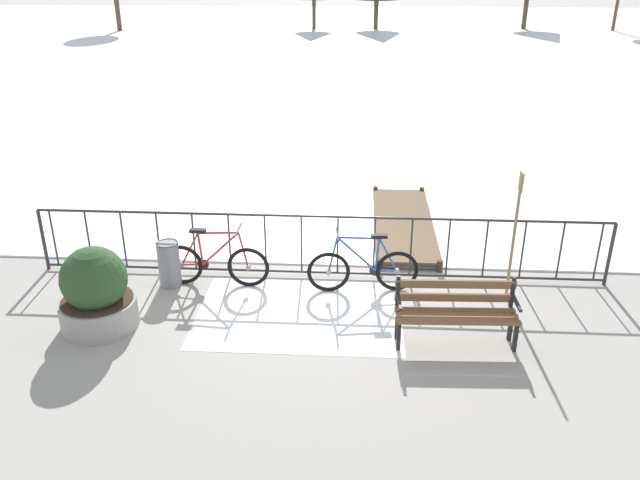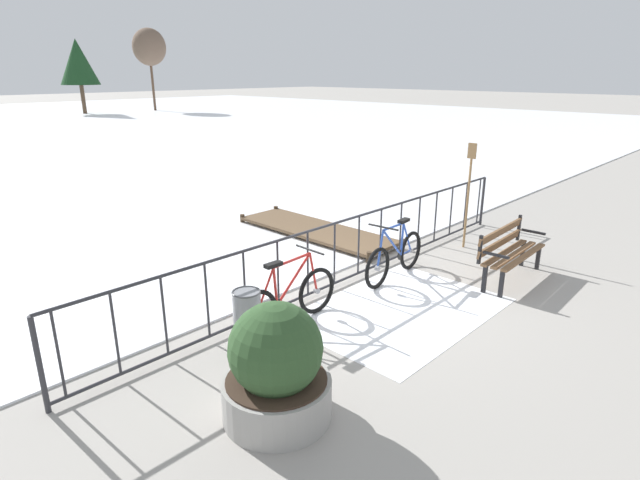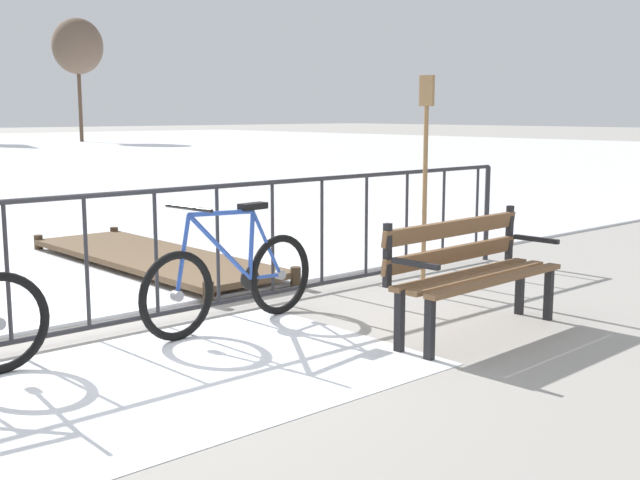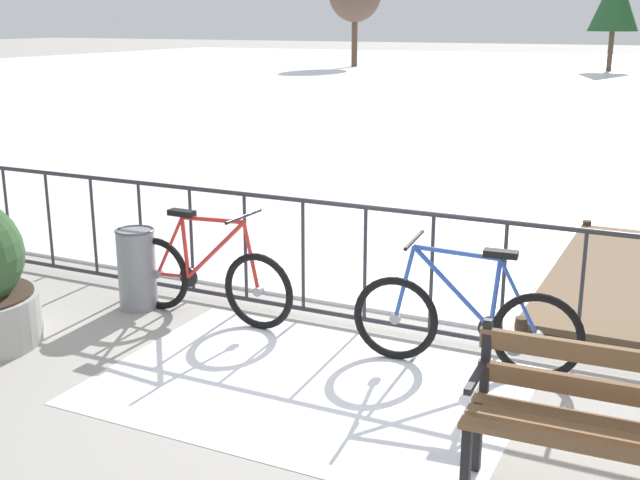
% 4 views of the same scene
% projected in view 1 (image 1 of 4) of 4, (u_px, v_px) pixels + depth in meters
% --- Properties ---
extents(ground_plane, '(160.00, 160.00, 0.00)m').
position_uv_depth(ground_plane, '(320.00, 277.00, 10.43)').
color(ground_plane, '#9E9991').
extents(frozen_pond, '(80.00, 56.00, 0.03)m').
position_uv_depth(frozen_pond, '(351.00, 45.00, 36.29)').
color(frozen_pond, white).
rests_on(frozen_pond, ground).
extents(snow_patch, '(2.96, 2.07, 0.01)m').
position_uv_depth(snow_patch, '(299.00, 314.00, 9.34)').
color(snow_patch, white).
rests_on(snow_patch, ground).
extents(railing_fence, '(9.06, 0.06, 1.07)m').
position_uv_depth(railing_fence, '(320.00, 245.00, 10.20)').
color(railing_fence, '#2D2D33').
rests_on(railing_fence, ground).
extents(bicycle_near_railing, '(1.71, 0.52, 0.97)m').
position_uv_depth(bicycle_near_railing, '(363.00, 269.00, 9.84)').
color(bicycle_near_railing, black).
rests_on(bicycle_near_railing, ground).
extents(bicycle_second, '(1.71, 0.52, 0.97)m').
position_uv_depth(bicycle_second, '(215.00, 264.00, 10.02)').
color(bicycle_second, black).
rests_on(bicycle_second, ground).
extents(park_bench, '(1.62, 0.54, 0.89)m').
position_uv_depth(park_bench, '(456.00, 307.00, 8.50)').
color(park_bench, brown).
rests_on(park_bench, ground).
extents(planter_with_shrub, '(1.06, 1.06, 1.19)m').
position_uv_depth(planter_with_shrub, '(96.00, 292.00, 8.84)').
color(planter_with_shrub, '#9E9B96').
rests_on(planter_with_shrub, ground).
extents(trash_bin, '(0.35, 0.35, 0.73)m').
position_uv_depth(trash_bin, '(169.00, 264.00, 10.02)').
color(trash_bin, gray).
rests_on(trash_bin, ground).
extents(oar_upright, '(0.04, 0.16, 1.98)m').
position_uv_depth(oar_upright, '(515.00, 228.00, 9.36)').
color(oar_upright, '#937047').
rests_on(oar_upright, ground).
extents(wooden_dock, '(1.10, 3.68, 0.20)m').
position_uv_depth(wooden_dock, '(403.00, 223.00, 12.20)').
color(wooden_dock, brown).
rests_on(wooden_dock, ground).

